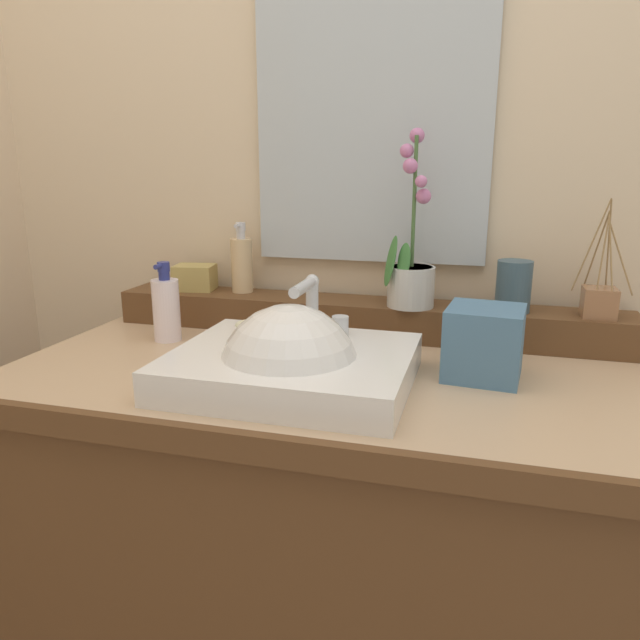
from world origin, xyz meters
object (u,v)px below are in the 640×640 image
Objects in this scene: reed_diffuser at (599,300)px; soap_bar at (252,326)px; sink_basin at (291,371)px; tumbler_cup at (514,286)px; trinket_box at (195,277)px; tissue_box at (484,343)px; lotion_bottle at (166,308)px; potted_plant at (411,270)px; soap_dispenser at (242,263)px.

soap_bar is at bearing -160.24° from reed_diffuser.
tumbler_cup is (0.37, 0.34, 0.10)m from sink_basin.
trinket_box is 0.71× the size of tissue_box.
tumbler_cup is at bearing 42.65° from sink_basin.
tissue_box reaches higher than soap_bar.
tumbler_cup reaches higher than trinket_box.
tumbler_cup is at bearing 12.15° from lotion_bottle.
tumbler_cup is 0.81× the size of tissue_box.
tumbler_cup is 0.62× the size of lotion_bottle.
reed_diffuser is (0.53, 0.34, 0.08)m from sink_basin.
potted_plant is 2.82× the size of tissue_box.
potted_plant is 0.21m from tumbler_cup.
soap_bar is 0.54× the size of tissue_box.
trinket_box is at bearing 178.22° from tumbler_cup.
sink_basin is at bearing -28.52° from lotion_bottle.
soap_bar is at bearing -176.34° from tissue_box.
tumbler_cup reaches higher than tissue_box.
tissue_box is at bearing -51.03° from potted_plant.
soap_bar is (-0.11, 0.11, 0.04)m from sink_basin.
sink_basin reaches higher than trinket_box.
soap_bar is at bearing -63.58° from soap_dispenser.
soap_bar is 0.43m from tissue_box.
potted_plant is at bearing -178.62° from reed_diffuser.
tissue_box is at bearing -4.68° from lotion_bottle.
reed_diffuser is 1.36× the size of lotion_bottle.
tumbler_cup is at bearing -11.27° from trinket_box.
trinket_box is 0.54× the size of lotion_bottle.
trinket_box is at bearing 176.16° from potted_plant.
trinket_box is 0.72m from tissue_box.
tumbler_cup is at bearing 76.04° from tissue_box.
lotion_bottle is at bearing -164.34° from potted_plant.
tumbler_cup reaches higher than lotion_bottle.
soap_bar is 0.66× the size of tumbler_cup.
potted_plant is 3.47× the size of tumbler_cup.
trinket_box reaches higher than tissue_box.
soap_bar is at bearing 136.82° from sink_basin.
tissue_box is (-0.05, -0.21, -0.06)m from tumbler_cup.
soap_dispenser is at bearing 177.40° from reed_diffuser.
soap_dispenser is (-0.40, 0.04, -0.01)m from potted_plant.
lotion_bottle is 0.66m from tissue_box.
reed_diffuser is 2.52× the size of trinket_box.
tumbler_cup is at bearing 3.39° from potted_plant.
sink_basin is 1.11× the size of potted_plant.
lotion_bottle is (-0.71, -0.15, -0.06)m from tumbler_cup.
soap_bar is 0.30× the size of reed_diffuser.
reed_diffuser is (0.16, -0.00, -0.02)m from tumbler_cup.
lotion_bottle is (0.02, -0.18, -0.03)m from trinket_box.
soap_bar is 0.25m from lotion_bottle.
tumbler_cup is at bearing -2.96° from soap_dispenser.
trinket_box is at bearing -175.70° from soap_dispenser.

